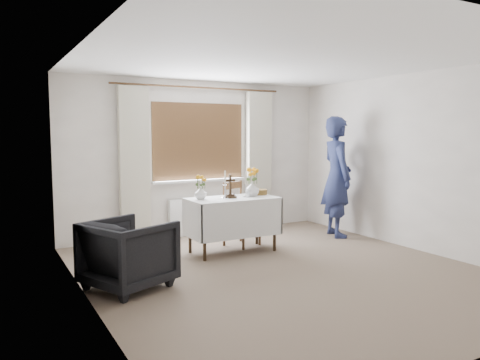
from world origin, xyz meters
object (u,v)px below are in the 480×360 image
Objects in this scene: armchair at (129,254)px; flower_vase_left at (201,193)px; flower_vase_right at (252,189)px; wooden_chair at (242,214)px; altar_table at (233,225)px; wooden_cross at (230,186)px; person at (337,177)px.

flower_vase_left is at bearing -77.97° from armchair.
flower_vase_right is (2.02, 0.83, 0.50)m from armchair.
altar_table is at bearing -158.33° from wooden_chair.
wooden_cross reaches higher than armchair.
wooden_cross is 1.55× the size of flower_vase_right.
wooden_chair is at bearing 41.72° from wooden_cross.
person reaches higher than altar_table.
altar_table is 2.04m from person.
flower_vase_left is (1.25, 0.90, 0.48)m from armchair.
altar_table is 7.16× the size of flower_vase_left.
wooden_cross is at bearing -87.41° from armchair.
armchair is 2.53× the size of wooden_cross.
altar_table is at bearing -87.99° from armchair.
armchair is at bearing -144.30° from flower_vase_left.
armchair is (-1.69, -0.81, -0.01)m from altar_table.
person reaches higher than wooden_chair.
wooden_cross is at bearing 172.03° from altar_table.
flower_vase_left is (-0.41, 0.08, -0.07)m from wooden_cross.
wooden_chair is at bearing 95.17° from flower_vase_right.
person is at bearing 6.37° from wooden_cross.
flower_vase_left is (-0.44, 0.08, 0.47)m from altar_table.
armchair is at bearing -154.33° from altar_table.
person is at bearing 2.99° from altar_table.
flower_vase_left reaches higher than altar_table.
armchair is 3.91× the size of flower_vase_right.
altar_table is 5.94× the size of flower_vase_right.
person is 5.94× the size of wooden_cross.
person is at bearing -99.56° from armchair.
flower_vase_right is (0.32, 0.02, 0.49)m from altar_table.
flower_vase_right reaches higher than altar_table.
wooden_chair is 0.62m from wooden_cross.
flower_vase_right is at bearing -91.24° from armchair.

